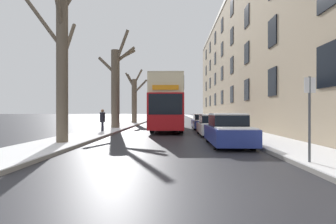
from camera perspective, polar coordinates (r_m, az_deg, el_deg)
ground_plane at (r=5.05m, az=-3.02°, el=-18.50°), size 320.00×320.00×0.00m
sidewalk_left at (r=58.07m, az=-3.98°, el=-1.40°), size 2.66×130.00×0.16m
sidewalk_right at (r=58.00m, az=6.43°, el=-1.40°), size 2.66×130.00×0.16m
terrace_facade_right at (r=34.14m, az=20.21°, el=10.78°), size 9.10×54.42×15.86m
bare_tree_left_0 at (r=13.66m, az=-22.09°, el=10.28°), size 3.36×3.40×8.96m
bare_tree_left_1 at (r=24.20m, az=-11.25°, el=5.86°), size 3.42×2.28×8.80m
bare_tree_left_2 at (r=34.23m, az=-7.33°, el=3.06°), size 3.14×3.27×7.10m
double_decker_bus at (r=22.60m, az=-0.04°, el=2.20°), size 2.51×10.77×4.30m
parked_car_0 at (r=12.74m, az=12.92°, el=-3.99°), size 1.77×4.39×1.53m
parked_car_1 at (r=17.98m, az=9.58°, el=-2.94°), size 1.80×4.20×1.41m
parked_car_2 at (r=24.02m, az=7.57°, el=-2.18°), size 1.81×4.51×1.39m
oncoming_van at (r=39.81m, az=-0.60°, el=-0.30°), size 2.06×5.15×2.45m
pedestrian_left_sidewalk at (r=19.88m, az=-14.08°, el=-1.72°), size 0.39×0.39×1.78m
street_sign_post at (r=8.53m, az=28.45°, el=-0.66°), size 0.32×0.07×2.62m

